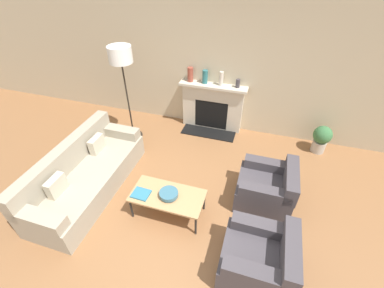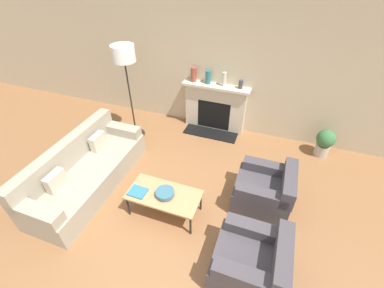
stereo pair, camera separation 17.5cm
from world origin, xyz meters
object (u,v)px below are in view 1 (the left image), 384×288
(couch, at_px, (86,175))
(floor_lamp, at_px, (121,63))
(potted_plant, at_px, (322,138))
(coffee_table, at_px, (168,196))
(fireplace, at_px, (212,107))
(mantel_vase_left, at_px, (190,74))
(book, at_px, (141,194))
(mantel_vase_center_right, at_px, (221,79))
(mantel_vase_center_left, at_px, (205,77))
(mantel_vase_right, at_px, (238,83))
(bowl, at_px, (169,194))
(armchair_near, at_px, (260,259))
(armchair_far, at_px, (267,188))

(couch, xyz_separation_m, floor_lamp, (0.02, 1.59, 1.33))
(potted_plant, bearing_deg, floor_lamp, -170.51)
(coffee_table, distance_m, floor_lamp, 2.56)
(fireplace, relative_size, mantel_vase_left, 4.77)
(book, xyz_separation_m, mantel_vase_center_right, (0.59, 2.65, 0.76))
(mantel_vase_center_left, relative_size, mantel_vase_right, 1.63)
(fireplace, bearing_deg, potted_plant, -5.51)
(mantel_vase_left, distance_m, mantel_vase_center_right, 0.65)
(book, distance_m, mantel_vase_right, 2.89)
(mantel_vase_center_left, distance_m, mantel_vase_right, 0.68)
(book, distance_m, potted_plant, 3.63)
(bowl, height_order, book, bowl)
(couch, bearing_deg, bowl, -93.79)
(book, bearing_deg, mantel_vase_center_left, 86.53)
(mantel_vase_center_left, bearing_deg, mantel_vase_right, 0.00)
(coffee_table, distance_m, mantel_vase_center_left, 2.67)
(couch, height_order, mantel_vase_left, mantel_vase_left)
(couch, xyz_separation_m, mantel_vase_left, (1.05, 2.46, 0.89))
(floor_lamp, distance_m, mantel_vase_left, 1.42)
(fireplace, relative_size, couch, 0.62)
(armchair_near, height_order, mantel_vase_center_right, mantel_vase_center_right)
(mantel_vase_center_left, bearing_deg, armchair_far, -50.36)
(mantel_vase_center_right, bearing_deg, couch, -124.69)
(armchair_far, bearing_deg, mantel_vase_center_right, -147.17)
(coffee_table, height_order, book, book)
(mantel_vase_center_right, bearing_deg, book, -102.47)
(mantel_vase_center_left, xyz_separation_m, mantel_vase_right, (0.68, 0.00, -0.05))
(floor_lamp, xyz_separation_m, mantel_vase_center_right, (1.68, 0.87, -0.45))
(bowl, xyz_separation_m, mantel_vase_right, (0.52, 2.56, 0.67))
(armchair_near, xyz_separation_m, armchair_far, (0.00, 1.21, 0.00))
(armchair_near, relative_size, mantel_vase_center_left, 3.07)
(floor_lamp, xyz_separation_m, potted_plant, (3.80, 0.64, -1.31))
(book, height_order, mantel_vase_center_right, mantel_vase_center_right)
(fireplace, bearing_deg, book, -99.38)
(coffee_table, xyz_separation_m, book, (-0.38, -0.10, 0.04))
(potted_plant, bearing_deg, armchair_near, -108.06)
(floor_lamp, relative_size, mantel_vase_center_right, 6.76)
(book, bearing_deg, mantel_vase_center_right, 79.39)
(mantel_vase_left, relative_size, potted_plant, 0.52)
(coffee_table, bearing_deg, mantel_vase_left, 99.89)
(mantel_vase_center_left, bearing_deg, potted_plant, -5.44)
(mantel_vase_center_left, xyz_separation_m, potted_plant, (2.45, -0.23, -0.86))
(fireplace, bearing_deg, coffee_table, -91.31)
(book, xyz_separation_m, mantel_vase_right, (0.93, 2.65, 0.71))
(coffee_table, distance_m, mantel_vase_right, 2.71)
(bowl, xyz_separation_m, mantel_vase_center_left, (-0.16, 2.56, 0.72))
(floor_lamp, xyz_separation_m, mantel_vase_left, (1.03, 0.87, -0.44))
(mantel_vase_center_right, bearing_deg, mantel_vase_center_left, 180.00)
(armchair_far, bearing_deg, potted_plant, 150.31)
(floor_lamp, relative_size, mantel_vase_right, 11.37)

